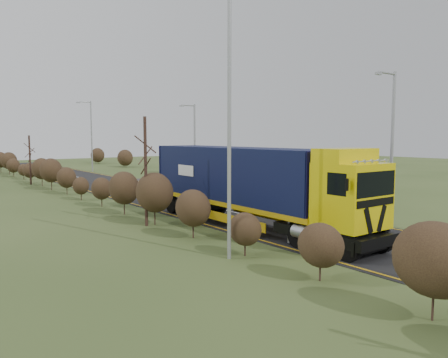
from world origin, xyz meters
name	(u,v)px	position (x,y,z in m)	size (l,w,h in m)	color
ground	(281,223)	(0.00, 0.00, 0.00)	(160.00, 160.00, 0.00)	#354A1F
road	(188,202)	(0.00, 10.00, 0.01)	(8.00, 120.00, 0.02)	black
layby	(190,185)	(6.50, 20.00, 0.01)	(6.00, 18.00, 0.02)	#2F2D2A
lane_markings	(190,202)	(0.00, 9.69, 0.03)	(7.52, 116.00, 0.01)	gold
hedgerow	(125,190)	(-6.00, 7.89, 1.62)	(2.24, 102.04, 6.05)	black
lorry	(251,182)	(-2.18, 0.15, 2.54)	(3.12, 16.05, 4.47)	black
car_red_hatchback	(215,180)	(7.26, 16.61, 0.74)	(1.76, 4.36, 1.49)	#AD0811
car_blue_sedan	(173,174)	(7.97, 25.85, 0.65)	(1.37, 3.94, 1.30)	black
streetlight_near	(391,142)	(4.50, -3.94, 4.66)	(1.81, 0.18, 8.49)	#96989B
streetlight_mid	(194,142)	(5.43, 17.50, 4.38)	(1.71, 0.18, 8.00)	#96989B
streetlight_far	(91,133)	(4.47, 42.54, 5.44)	(2.08, 0.20, 9.83)	#96989B
left_pole	(229,123)	(-6.80, -3.93, 5.51)	(0.16, 0.16, 11.02)	#96989B
speed_sign	(238,175)	(4.20, 9.26, 1.88)	(0.73, 0.10, 2.64)	#96989B
warning_board	(168,175)	(4.56, 21.10, 1.00)	(0.64, 0.11, 1.68)	#96989B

